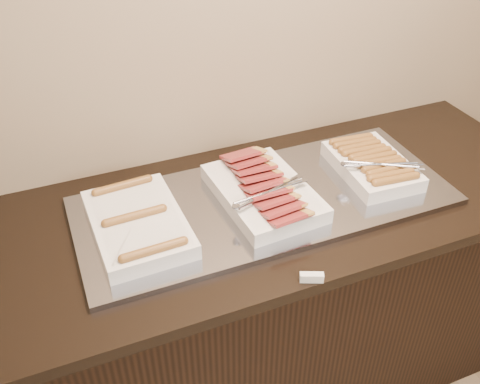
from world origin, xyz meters
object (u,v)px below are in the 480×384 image
Objects in this scene: dish_left at (138,223)px; dish_right at (373,164)px; dish_center at (263,191)px; warming_tray at (266,201)px; counter at (260,299)px.

dish_left is 0.81m from dish_right.
dish_right is at bearing -3.73° from dish_center.
warming_tray is 3.54× the size of dish_right.
dish_center is at bearing -177.32° from dish_right.
counter is 0.64m from dish_right.
dish_right is at bearing -0.63° from warming_tray.
warming_tray is at bearing 14.59° from dish_center.
dish_right reaches higher than counter.
counter is at bearing 180.00° from warming_tray.
counter is 0.64m from dish_left.
dish_left is at bearing 175.95° from dish_center.
warming_tray is 2.81× the size of dish_center.
dish_left is at bearing -177.48° from dish_right.
warming_tray is 3.07× the size of dish_left.
dish_center reaches higher than warming_tray.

